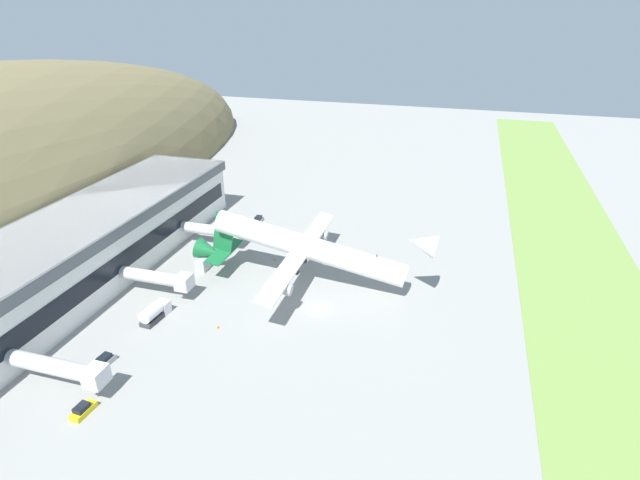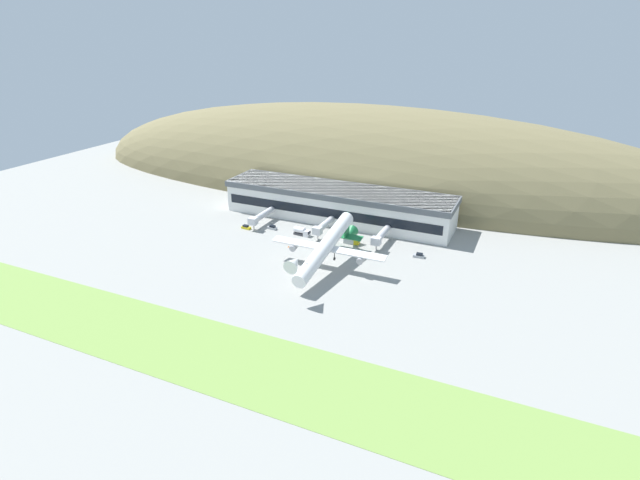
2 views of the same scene
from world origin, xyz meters
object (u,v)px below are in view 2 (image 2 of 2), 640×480
at_px(terminal_building, 338,202).
at_px(service_car_1, 246,227).
at_px(cargo_airplane, 326,247).
at_px(service_car_2, 419,256).
at_px(box_truck, 351,240).
at_px(traffic_cone_1, 289,246).
at_px(jetway_2, 381,236).
at_px(jetway_1, 323,226).
at_px(traffic_cone_0, 357,260).
at_px(service_car_0, 272,228).
at_px(jetway_0, 261,216).
at_px(fuel_truck, 302,231).

xyz_separation_m(terminal_building, service_car_1, (-30.00, -26.29, -7.16)).
distance_m(cargo_airplane, service_car_2, 35.66).
relative_size(service_car_1, box_truck, 0.65).
height_order(service_car_1, traffic_cone_1, service_car_1).
bearing_deg(terminal_building, jetway_2, -36.96).
xyz_separation_m(jetway_1, service_car_1, (-31.77, -6.98, -3.33)).
relative_size(jetway_1, cargo_airplane, 0.30).
height_order(cargo_airplane, traffic_cone_1, cargo_airplane).
bearing_deg(traffic_cone_1, service_car_2, 13.93).
distance_m(jetway_2, traffic_cone_0, 17.31).
distance_m(jetway_2, service_car_0, 45.88).
bearing_deg(terminal_building, service_car_1, -138.77).
relative_size(cargo_airplane, service_car_1, 12.91).
xyz_separation_m(cargo_airplane, service_car_2, (26.98, 22.07, -7.54)).
relative_size(jetway_0, traffic_cone_1, 29.85).
relative_size(terminal_building, service_car_0, 23.72).
bearing_deg(terminal_building, cargo_airplane, -72.07).
distance_m(service_car_2, box_truck, 26.88).
bearing_deg(traffic_cone_0, box_truck, 118.74).
bearing_deg(traffic_cone_0, service_car_2, 32.19).
height_order(terminal_building, jetway_1, terminal_building).
height_order(cargo_airplane, service_car_2, cargo_airplane).
height_order(jetway_2, service_car_1, jetway_2).
xyz_separation_m(service_car_1, service_car_2, (71.82, 2.46, 0.00)).
distance_m(terminal_building, traffic_cone_0, 43.11).
relative_size(jetway_0, service_car_0, 4.13).
relative_size(service_car_0, traffic_cone_1, 7.23).
bearing_deg(jetway_0, service_car_1, -120.37).
height_order(jetway_2, fuel_truck, jetway_2).
height_order(jetway_0, fuel_truck, jetway_0).
relative_size(terminal_building, jetway_1, 6.32).
distance_m(jetway_0, jetway_2, 52.12).
xyz_separation_m(cargo_airplane, fuel_truck, (-20.95, 23.05, -6.65)).
height_order(jetway_1, cargo_airplane, cargo_airplane).
distance_m(jetway_0, service_car_0, 7.52).
bearing_deg(jetway_0, jetway_2, 0.86).
distance_m(jetway_1, service_car_2, 40.45).
relative_size(service_car_1, traffic_cone_0, 6.97).
bearing_deg(traffic_cone_1, service_car_0, 137.62).
bearing_deg(service_car_0, terminal_building, 48.03).
bearing_deg(jetway_0, traffic_cone_1, -36.14).
relative_size(jetway_2, traffic_cone_1, 27.27).
bearing_deg(box_truck, terminal_building, 124.03).
bearing_deg(jetway_0, service_car_0, -17.59).
relative_size(jetway_0, traffic_cone_0, 29.85).
xyz_separation_m(jetway_2, fuel_truck, (-31.83, -3.48, -2.44)).
bearing_deg(fuel_truck, terminal_building, 75.04).
xyz_separation_m(fuel_truck, traffic_cone_0, (28.64, -13.12, -1.27)).
xyz_separation_m(service_car_2, traffic_cone_0, (-19.28, -12.14, -0.38)).
height_order(cargo_airplane, traffic_cone_0, cargo_airplane).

